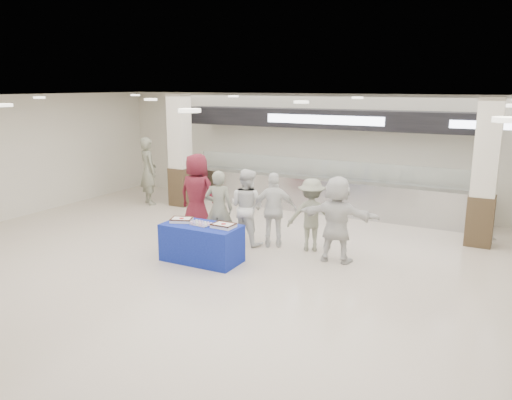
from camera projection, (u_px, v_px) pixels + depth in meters
The scene contains 15 objects.
ground at pixel (223, 275), 9.20m from camera, with size 14.00×14.00×0.00m, color beige.
serving_line at pixel (326, 170), 13.58m from camera, with size 8.70×0.85×2.80m.
column_left at pixel (180, 153), 14.30m from camera, with size 0.55×0.55×3.20m.
column_right at pixel (485, 176), 10.64m from camera, with size 0.55×0.55×3.20m.
display_table at pixel (202, 243), 9.88m from camera, with size 1.55×0.78×0.75m, color #162A99.
sheet_cake_left at pixel (182, 219), 10.01m from camera, with size 0.50×0.45×0.09m.
sheet_cake_right at pixel (224, 225), 9.60m from camera, with size 0.43×0.34×0.09m.
cupcake_tray at pixel (201, 223), 9.78m from camera, with size 0.40×0.32×0.06m.
civilian_maroon at pixel (197, 195), 11.52m from camera, with size 0.93×0.61×1.91m, color maroon.
soldier_a at pixel (219, 208), 10.76m from camera, with size 0.61×0.40×1.66m, color slate.
chef_tall at pixel (247, 207), 10.87m from camera, with size 0.81×0.63×1.68m, color white.
chef_short at pixel (274, 210), 10.68m from camera, with size 0.95×0.40×1.63m, color white.
soldier_b at pixel (311, 215), 10.46m from camera, with size 1.00×0.57×1.54m, color slate.
civilian_white at pixel (337, 219), 9.76m from camera, with size 1.61×0.51×1.73m, color white.
soldier_bg at pixel (148, 171), 14.56m from camera, with size 0.72×0.47×1.97m, color slate.
Camera 1 is at (4.60, -7.35, 3.43)m, focal length 35.00 mm.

